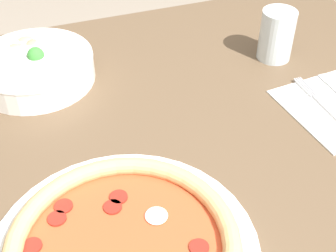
{
  "coord_description": "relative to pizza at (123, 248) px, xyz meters",
  "views": [
    {
      "loc": [
        -0.15,
        -0.53,
        1.3
      ],
      "look_at": [
        0.05,
        0.03,
        0.79
      ],
      "focal_mm": 50.0,
      "sensor_mm": 36.0,
      "label": 1
    }
  ],
  "objects": [
    {
      "name": "fork",
      "position": [
        0.43,
        0.17,
        -0.01
      ],
      "size": [
        0.02,
        0.2,
        0.0
      ],
      "rotation": [
        0.0,
        0.0,
        1.59
      ],
      "color": "silver",
      "rests_on": "napkin"
    },
    {
      "name": "bowl",
      "position": [
        -0.05,
        0.44,
        0.01
      ],
      "size": [
        0.23,
        0.23,
        0.07
      ],
      "color": "white",
      "rests_on": "dining_table"
    },
    {
      "name": "dining_table",
      "position": [
        0.08,
        0.18,
        -0.12
      ],
      "size": [
        1.24,
        0.94,
        0.77
      ],
      "color": "brown",
      "rests_on": "ground_plane"
    },
    {
      "name": "pizza",
      "position": [
        0.0,
        0.0,
        0.0
      ],
      "size": [
        0.36,
        0.36,
        0.04
      ],
      "color": "white",
      "rests_on": "dining_table"
    },
    {
      "name": "glass",
      "position": [
        0.42,
        0.36,
        0.03
      ],
      "size": [
        0.07,
        0.07,
        0.1
      ],
      "color": "silver",
      "rests_on": "dining_table"
    }
  ]
}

